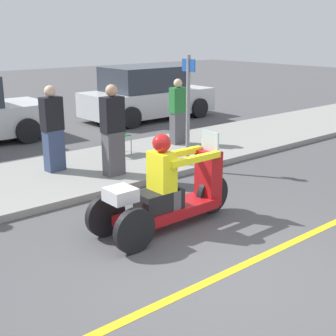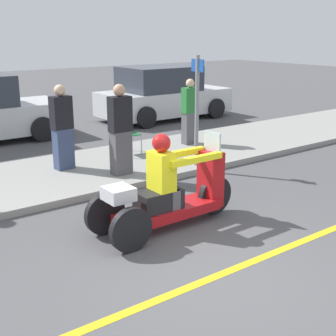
# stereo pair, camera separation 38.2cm
# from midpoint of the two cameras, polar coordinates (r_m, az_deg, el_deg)

# --- Properties ---
(ground_plane) EXTENTS (60.00, 60.00, 0.00)m
(ground_plane) POSITION_cam_midpoint_polar(r_m,az_deg,el_deg) (5.69, 4.96, -12.80)
(ground_plane) COLOR #4C4C4F
(lane_stripe) EXTENTS (24.00, 0.12, 0.01)m
(lane_stripe) POSITION_cam_midpoint_polar(r_m,az_deg,el_deg) (5.93, 7.58, -11.57)
(lane_stripe) COLOR gold
(lane_stripe) RESTS_ON ground
(sidewalk_strip) EXTENTS (28.00, 2.80, 0.12)m
(sidewalk_strip) POSITION_cam_midpoint_polar(r_m,az_deg,el_deg) (9.23, -15.62, -1.28)
(sidewalk_strip) COLOR gray
(sidewalk_strip) RESTS_ON ground
(motorcycle_trike) EXTENTS (2.37, 0.78, 1.41)m
(motorcycle_trike) POSITION_cam_midpoint_polar(r_m,az_deg,el_deg) (6.72, -1.61, -3.31)
(motorcycle_trike) COLOR black
(motorcycle_trike) RESTS_ON ground
(spectator_end_of_line) EXTENTS (0.41, 0.27, 1.66)m
(spectator_end_of_line) POSITION_cam_midpoint_polar(r_m,az_deg,el_deg) (9.32, -15.03, 4.44)
(spectator_end_of_line) COLOR #38476B
(spectator_end_of_line) RESTS_ON sidewalk_strip
(spectator_by_tree) EXTENTS (0.38, 0.24, 1.56)m
(spectator_by_tree) POSITION_cam_midpoint_polar(r_m,az_deg,el_deg) (11.26, 0.22, 6.74)
(spectator_by_tree) COLOR #515156
(spectator_by_tree) RESTS_ON sidewalk_strip
(spectator_with_child) EXTENTS (0.41, 0.25, 1.71)m
(spectator_with_child) POSITION_cam_midpoint_polar(r_m,az_deg,el_deg) (8.81, -7.98, 4.33)
(spectator_with_child) COLOR #515156
(spectator_with_child) RESTS_ON sidewalk_strip
(folding_chair_curbside) EXTENTS (0.48, 0.48, 0.82)m
(folding_chair_curbside) POSITION_cam_midpoint_polar(r_m,az_deg,el_deg) (10.43, -7.56, 4.42)
(folding_chair_curbside) COLOR #A5A8AD
(folding_chair_curbside) RESTS_ON sidewalk_strip
(parked_car_lot_center) EXTENTS (4.23, 2.10, 1.68)m
(parked_car_lot_center) POSITION_cam_midpoint_polar(r_m,az_deg,el_deg) (15.22, -3.38, 8.91)
(parked_car_lot_center) COLOR silver
(parked_car_lot_center) RESTS_ON ground
(street_sign) EXTENTS (0.08, 0.36, 2.20)m
(street_sign) POSITION_cam_midpoint_polar(r_m,az_deg,el_deg) (9.34, 1.28, 7.49)
(street_sign) COLOR gray
(street_sign) RESTS_ON sidewalk_strip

